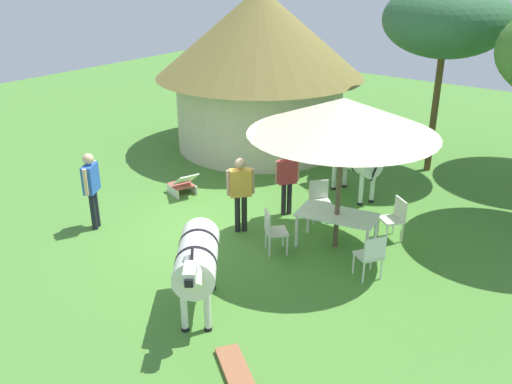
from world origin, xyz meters
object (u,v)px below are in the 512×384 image
at_px(zebra_by_umbrella, 353,158).
at_px(shade_umbrella, 343,116).
at_px(patio_chair_west_end, 272,229).
at_px(standing_watcher, 91,184).
at_px(patio_dining_table, 337,218).
at_px(guest_behind_table, 287,177).
at_px(acacia_tree_right_background, 446,20).
at_px(zebra_nearest_camera, 197,259).
at_px(guest_beside_umbrella, 241,188).
at_px(patio_chair_east_end, 395,216).
at_px(patio_chair_near_hut, 371,254).
at_px(patio_chair_near_lawn, 320,198).
at_px(striped_lounge_chair, 183,185).
at_px(thatched_hut, 260,62).

bearing_deg(zebra_by_umbrella, shade_umbrella, -133.70).
height_order(patio_chair_west_end, standing_watcher, standing_watcher).
xyz_separation_m(patio_dining_table, patio_chair_west_end, (-0.91, -0.96, -0.14)).
xyz_separation_m(guest_behind_table, acacia_tree_right_background, (1.57, 4.78, 3.11)).
xyz_separation_m(patio_dining_table, zebra_nearest_camera, (-0.75, -3.35, 0.33)).
relative_size(guest_beside_umbrella, standing_watcher, 0.97).
distance_m(guest_beside_umbrella, acacia_tree_right_background, 7.05).
relative_size(patio_chair_east_end, guest_beside_umbrella, 0.54).
distance_m(patio_chair_near_hut, acacia_tree_right_background, 7.23).
relative_size(shade_umbrella, patio_chair_near_hut, 4.05).
distance_m(patio_chair_near_lawn, patio_chair_west_end, 1.89).
bearing_deg(acacia_tree_right_background, patio_chair_near_lawn, -100.46).
relative_size(shade_umbrella, striped_lounge_chair, 3.92).
relative_size(patio_dining_table, guest_beside_umbrella, 1.02).
bearing_deg(shade_umbrella, guest_behind_table, 157.64).
xyz_separation_m(thatched_hut, patio_chair_near_lawn, (4.22, -3.46, -2.10)).
distance_m(patio_dining_table, standing_watcher, 5.25).
distance_m(shade_umbrella, striped_lounge_chair, 5.07).
relative_size(patio_chair_near_hut, patio_chair_west_end, 1.00).
xyz_separation_m(shade_umbrella, patio_chair_near_lawn, (-0.94, 0.93, -2.24)).
bearing_deg(zebra_nearest_camera, guest_behind_table, -114.65).
height_order(shade_umbrella, acacia_tree_right_background, acacia_tree_right_background).
xyz_separation_m(zebra_by_umbrella, acacia_tree_right_background, (0.90, 2.87, 3.06)).
xyz_separation_m(guest_behind_table, zebra_nearest_camera, (0.93, -4.03, 0.05)).
xyz_separation_m(patio_chair_near_lawn, acacia_tree_right_background, (0.84, 4.54, 3.52)).
xyz_separation_m(patio_chair_west_end, striped_lounge_chair, (-3.49, 1.07, -0.26)).
bearing_deg(patio_dining_table, guest_beside_umbrella, -162.90).
distance_m(thatched_hut, patio_chair_west_end, 7.15).
bearing_deg(zebra_nearest_camera, guest_beside_umbrella, -103.16).
relative_size(guest_beside_umbrella, zebra_by_umbrella, 0.86).
bearing_deg(thatched_hut, standing_watcher, -85.71).
height_order(patio_chair_near_lawn, standing_watcher, standing_watcher).
relative_size(guest_beside_umbrella, striped_lounge_chair, 1.80).
bearing_deg(guest_beside_umbrella, patio_chair_east_end, 162.30).
xyz_separation_m(striped_lounge_chair, zebra_nearest_camera, (3.66, -3.45, 0.74)).
bearing_deg(thatched_hut, acacia_tree_right_background, 12.06).
bearing_deg(patio_chair_near_hut, zebra_nearest_camera, 177.49).
bearing_deg(zebra_nearest_camera, patio_chair_near_hut, -162.93).
distance_m(patio_dining_table, zebra_nearest_camera, 3.44).
bearing_deg(patio_chair_east_end, acacia_tree_right_background, -40.21).
relative_size(shade_umbrella, standing_watcher, 2.11).
distance_m(zebra_by_umbrella, acacia_tree_right_background, 4.29).
bearing_deg(patio_chair_east_end, standing_watcher, 70.15).
bearing_deg(patio_chair_east_end, patio_dining_table, 90.00).
bearing_deg(patio_chair_west_end, acacia_tree_right_background, 126.38).
height_order(zebra_nearest_camera, acacia_tree_right_background, acacia_tree_right_background).
bearing_deg(zebra_by_umbrella, thatched_hut, 91.84).
distance_m(patio_chair_east_end, guest_behind_table, 2.55).
height_order(patio_dining_table, acacia_tree_right_background, acacia_tree_right_background).
distance_m(shade_umbrella, zebra_by_umbrella, 3.31).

